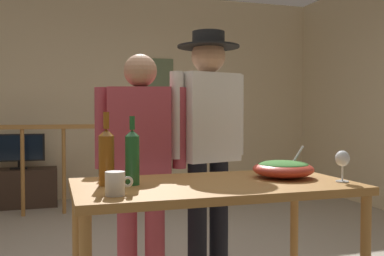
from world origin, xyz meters
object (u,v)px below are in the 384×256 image
(framed_picture, at_px, (154,74))
(mug_white, at_px, (115,184))
(stair_railing, at_px, (44,157))
(person_standing_right, at_px, (208,133))
(tv_console, at_px, (19,188))
(serving_table, at_px, (214,199))
(salad_bowl, at_px, (283,168))
(wine_bottle_amber, at_px, (106,156))
(person_standing_left, at_px, (141,153))
(wine_glass, at_px, (342,160))
(wine_bottle_green, at_px, (132,156))
(flat_screen_tv, at_px, (19,148))

(framed_picture, distance_m, mug_white, 4.47)
(stair_railing, xyz_separation_m, person_standing_right, (1.10, -2.46, 0.37))
(tv_console, distance_m, serving_table, 3.96)
(serving_table, height_order, salad_bowl, salad_bowl)
(wine_bottle_amber, relative_size, person_standing_left, 0.23)
(stair_railing, distance_m, wine_glass, 3.70)
(serving_table, bearing_deg, salad_bowl, 5.42)
(mug_white, height_order, person_standing_right, person_standing_right)
(stair_railing, xyz_separation_m, mug_white, (0.35, -3.40, 0.21))
(wine_bottle_amber, relative_size, wine_bottle_green, 1.06)
(stair_railing, relative_size, tv_console, 3.56)
(salad_bowl, bearing_deg, mug_white, -165.34)
(mug_white, bearing_deg, person_standing_right, 51.31)
(stair_railing, bearing_deg, mug_white, -84.11)
(flat_screen_tv, bearing_deg, serving_table, -72.39)
(wine_bottle_green, bearing_deg, stair_railing, 98.44)
(person_standing_right, bearing_deg, person_standing_left, -15.57)
(stair_railing, xyz_separation_m, wine_glass, (1.50, -3.38, 0.27))
(person_standing_right, bearing_deg, wine_bottle_amber, 25.63)
(framed_picture, distance_m, wine_bottle_amber, 4.19)
(wine_bottle_amber, xyz_separation_m, wine_bottle_green, (0.12, -0.02, -0.00))
(stair_railing, relative_size, wine_bottle_amber, 9.03)
(tv_console, bearing_deg, framed_picture, 9.27)
(flat_screen_tv, distance_m, wine_bottle_amber, 3.71)
(person_standing_right, bearing_deg, tv_console, -80.45)
(wine_bottle_green, relative_size, person_standing_right, 0.20)
(stair_railing, xyz_separation_m, wine_bottle_green, (0.47, -3.14, 0.30))
(tv_console, relative_size, person_standing_right, 0.53)
(salad_bowl, xyz_separation_m, mug_white, (-0.94, -0.24, -0.00))
(person_standing_left, bearing_deg, wine_bottle_green, 91.42)
(wine_glass, distance_m, wine_bottle_amber, 1.18)
(tv_console, height_order, wine_glass, wine_glass)
(stair_railing, bearing_deg, framed_picture, 29.73)
(mug_white, bearing_deg, wine_bottle_green, 65.40)
(flat_screen_tv, height_order, person_standing_left, person_standing_left)
(tv_console, relative_size, flat_screen_tv, 1.47)
(tv_console, xyz_separation_m, wine_bottle_amber, (0.65, -3.67, 0.72))
(stair_railing, bearing_deg, person_standing_right, -65.80)
(flat_screen_tv, bearing_deg, wine_bottle_amber, -79.86)
(serving_table, bearing_deg, wine_bottle_amber, 172.35)
(salad_bowl, bearing_deg, wine_bottle_amber, 178.08)
(wine_glass, bearing_deg, stair_railing, 113.90)
(tv_console, height_order, serving_table, serving_table)
(wine_bottle_green, bearing_deg, serving_table, -6.78)
(wine_bottle_amber, xyz_separation_m, person_standing_right, (0.76, 0.66, 0.07))
(framed_picture, height_order, serving_table, framed_picture)
(framed_picture, relative_size, wine_bottle_green, 1.64)
(tv_console, xyz_separation_m, wine_bottle_green, (0.77, -3.69, 0.72))
(flat_screen_tv, bearing_deg, person_standing_left, -72.36)
(wine_glass, relative_size, person_standing_left, 0.10)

